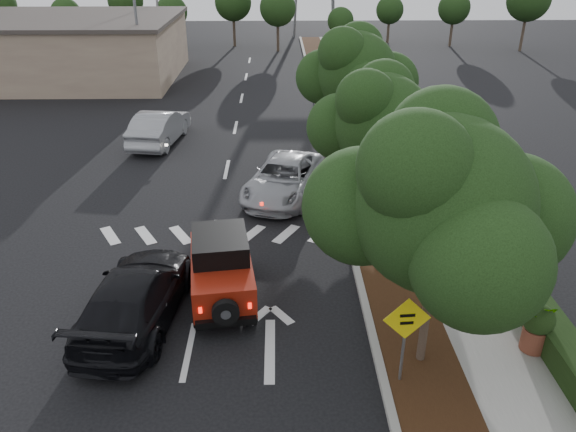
{
  "coord_description": "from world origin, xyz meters",
  "views": [
    {
      "loc": [
        2.23,
        -10.9,
        9.16
      ],
      "look_at": [
        2.51,
        3.0,
        2.2
      ],
      "focal_mm": 35.0,
      "sensor_mm": 36.0,
      "label": 1
    }
  ],
  "objects_px": {
    "black_suv_oncoming": "(136,296)",
    "red_jeep": "(221,266)",
    "silver_suv_ahead": "(284,178)",
    "speed_hump_sign": "(406,329)"
  },
  "relations": [
    {
      "from": "red_jeep",
      "to": "silver_suv_ahead",
      "type": "bearing_deg",
      "value": 67.12
    },
    {
      "from": "silver_suv_ahead",
      "to": "black_suv_oncoming",
      "type": "bearing_deg",
      "value": -99.95
    },
    {
      "from": "silver_suv_ahead",
      "to": "black_suv_oncoming",
      "type": "xyz_separation_m",
      "value": [
        -3.96,
        -7.94,
        0.05
      ]
    },
    {
      "from": "red_jeep",
      "to": "black_suv_oncoming",
      "type": "relative_size",
      "value": 0.72
    },
    {
      "from": "red_jeep",
      "to": "speed_hump_sign",
      "type": "distance_m",
      "value": 5.68
    },
    {
      "from": "red_jeep",
      "to": "black_suv_oncoming",
      "type": "bearing_deg",
      "value": -160.01
    },
    {
      "from": "silver_suv_ahead",
      "to": "black_suv_oncoming",
      "type": "relative_size",
      "value": 0.98
    },
    {
      "from": "black_suv_oncoming",
      "to": "speed_hump_sign",
      "type": "xyz_separation_m",
      "value": [
        6.46,
        -2.51,
        0.78
      ]
    },
    {
      "from": "black_suv_oncoming",
      "to": "red_jeep",
      "type": "bearing_deg",
      "value": -145.7
    },
    {
      "from": "red_jeep",
      "to": "speed_hump_sign",
      "type": "height_order",
      "value": "speed_hump_sign"
    }
  ]
}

